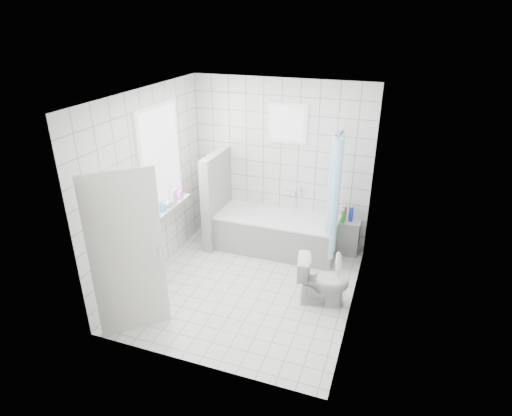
% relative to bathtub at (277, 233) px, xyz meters
% --- Properties ---
extents(ground, '(3.00, 3.00, 0.00)m').
position_rel_bathtub_xyz_m(ground, '(-0.08, -1.12, -0.29)').
color(ground, white).
rests_on(ground, ground).
extents(ceiling, '(3.00, 3.00, 0.00)m').
position_rel_bathtub_xyz_m(ceiling, '(-0.08, -1.12, 2.31)').
color(ceiling, white).
rests_on(ceiling, ground).
extents(wall_back, '(2.80, 0.02, 2.60)m').
position_rel_bathtub_xyz_m(wall_back, '(-0.08, 0.38, 1.01)').
color(wall_back, white).
rests_on(wall_back, ground).
extents(wall_front, '(2.80, 0.02, 2.60)m').
position_rel_bathtub_xyz_m(wall_front, '(-0.08, -2.62, 1.01)').
color(wall_front, white).
rests_on(wall_front, ground).
extents(wall_left, '(0.02, 3.00, 2.60)m').
position_rel_bathtub_xyz_m(wall_left, '(-1.48, -1.12, 1.01)').
color(wall_left, white).
rests_on(wall_left, ground).
extents(wall_right, '(0.02, 3.00, 2.60)m').
position_rel_bathtub_xyz_m(wall_right, '(1.32, -1.12, 1.01)').
color(wall_right, white).
rests_on(wall_right, ground).
extents(window_left, '(0.01, 0.90, 1.40)m').
position_rel_bathtub_xyz_m(window_left, '(-1.44, -0.82, 1.31)').
color(window_left, white).
rests_on(window_left, wall_left).
extents(window_back, '(0.50, 0.01, 0.50)m').
position_rel_bathtub_xyz_m(window_back, '(0.02, 0.33, 1.66)').
color(window_back, white).
rests_on(window_back, wall_back).
extents(window_sill, '(0.18, 1.02, 0.08)m').
position_rel_bathtub_xyz_m(window_sill, '(-1.39, -0.82, 0.57)').
color(window_sill, white).
rests_on(window_sill, wall_left).
extents(door, '(0.61, 0.58, 2.00)m').
position_rel_bathtub_xyz_m(door, '(-1.04, -2.33, 0.71)').
color(door, silver).
rests_on(door, ground).
extents(bathtub, '(1.86, 0.77, 0.58)m').
position_rel_bathtub_xyz_m(bathtub, '(0.00, 0.00, 0.00)').
color(bathtub, white).
rests_on(bathtub, ground).
extents(partition_wall, '(0.15, 0.85, 1.50)m').
position_rel_bathtub_xyz_m(partition_wall, '(-0.99, -0.05, 0.46)').
color(partition_wall, white).
rests_on(partition_wall, ground).
extents(tiled_ledge, '(0.40, 0.24, 0.55)m').
position_rel_bathtub_xyz_m(tiled_ledge, '(1.04, 0.25, -0.02)').
color(tiled_ledge, white).
rests_on(tiled_ledge, ground).
extents(toilet, '(0.72, 0.49, 0.67)m').
position_rel_bathtub_xyz_m(toilet, '(0.95, -1.11, 0.05)').
color(toilet, white).
rests_on(toilet, ground).
extents(curtain_rod, '(0.02, 0.80, 0.02)m').
position_rel_bathtub_xyz_m(curtain_rod, '(0.87, -0.02, 1.71)').
color(curtain_rod, silver).
rests_on(curtain_rod, wall_back).
extents(shower_curtain, '(0.14, 0.48, 1.78)m').
position_rel_bathtub_xyz_m(shower_curtain, '(0.87, -0.16, 0.81)').
color(shower_curtain, '#51BFF0').
rests_on(shower_curtain, curtain_rod).
extents(tub_faucet, '(0.18, 0.06, 0.06)m').
position_rel_bathtub_xyz_m(tub_faucet, '(0.10, 0.33, 0.56)').
color(tub_faucet, silver).
rests_on(tub_faucet, wall_back).
extents(sill_bottles, '(0.16, 0.80, 0.32)m').
position_rel_bathtub_xyz_m(sill_bottles, '(-1.38, -0.92, 0.74)').
color(sill_bottles, '#38A1FF').
rests_on(sill_bottles, window_sill).
extents(ledge_bottles, '(0.17, 0.17, 0.23)m').
position_rel_bathtub_xyz_m(ledge_bottles, '(1.01, 0.25, 0.37)').
color(ledge_bottles, green).
rests_on(ledge_bottles, tiled_ledge).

